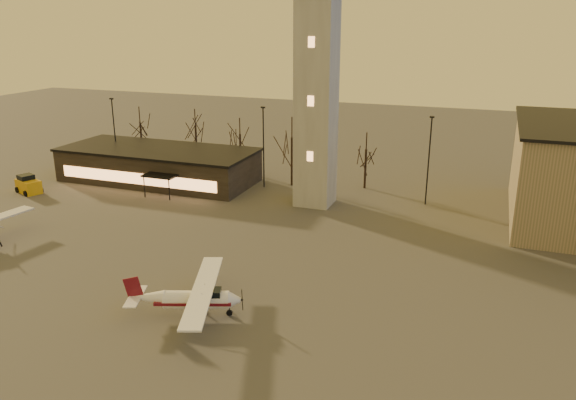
{
  "coord_description": "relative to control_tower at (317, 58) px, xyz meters",
  "views": [
    {
      "loc": [
        18.4,
        -28.62,
        20.33
      ],
      "look_at": [
        3.0,
        13.0,
        5.91
      ],
      "focal_mm": 35.0,
      "sensor_mm": 36.0,
      "label": 1
    }
  ],
  "objects": [
    {
      "name": "ground",
      "position": [
        0.0,
        -30.0,
        -16.33
      ],
      "size": [
        220.0,
        220.0,
        0.0
      ],
      "primitive_type": "plane",
      "color": "#42403D",
      "rests_on": "ground"
    },
    {
      "name": "control_tower",
      "position": [
        0.0,
        0.0,
        0.0
      ],
      "size": [
        6.8,
        6.8,
        32.6
      ],
      "color": "gray",
      "rests_on": "ground"
    },
    {
      "name": "terminal",
      "position": [
        -21.99,
        1.98,
        -14.17
      ],
      "size": [
        25.4,
        12.2,
        4.3
      ],
      "color": "black",
      "rests_on": "ground"
    },
    {
      "name": "light_poles",
      "position": [
        0.5,
        1.0,
        -10.92
      ],
      "size": [
        58.5,
        12.25,
        10.14
      ],
      "color": "black",
      "rests_on": "ground"
    },
    {
      "name": "tree_row",
      "position": [
        -13.7,
        9.16,
        -10.39
      ],
      "size": [
        37.2,
        9.2,
        8.8
      ],
      "color": "black",
      "rests_on": "ground"
    },
    {
      "name": "cessna_front",
      "position": [
        0.01,
        -27.35,
        -15.28
      ],
      "size": [
        8.95,
        10.93,
        3.07
      ],
      "rotation": [
        0.0,
        0.0,
        0.35
      ],
      "color": "white",
      "rests_on": "ground"
    },
    {
      "name": "service_cart",
      "position": [
        -34.06,
        -8.15,
        -15.49
      ],
      "size": [
        3.87,
        3.14,
        2.18
      ],
      "rotation": [
        0.0,
        0.0,
        -0.38
      ],
      "color": "#CB930B",
      "rests_on": "ground"
    }
  ]
}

